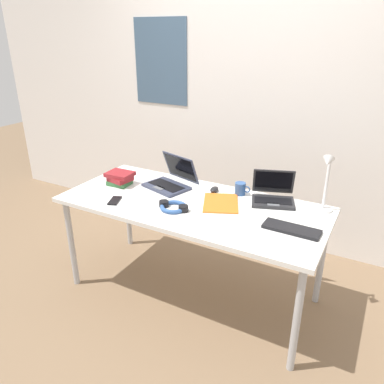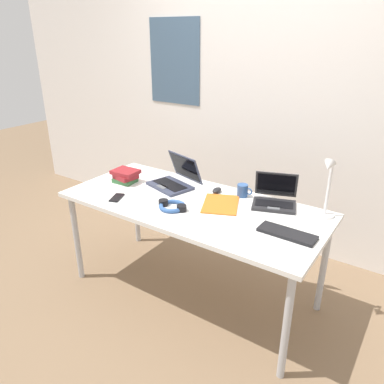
{
  "view_description": "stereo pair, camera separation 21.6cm",
  "coord_description": "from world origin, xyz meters",
  "px_view_note": "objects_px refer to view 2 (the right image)",
  "views": [
    {
      "loc": [
        1.1,
        -2.01,
        1.81
      ],
      "look_at": [
        0.0,
        0.0,
        0.82
      ],
      "focal_mm": 34.95,
      "sensor_mm": 36.0,
      "label": 1
    },
    {
      "loc": [
        1.29,
        -1.9,
        1.81
      ],
      "look_at": [
        0.0,
        0.0,
        0.82
      ],
      "focal_mm": 34.95,
      "sensor_mm": 36.0,
      "label": 2
    }
  ],
  "objects_px": {
    "laptop_near_lamp": "(175,180)",
    "cell_phone": "(117,198)",
    "coffee_mug": "(243,190)",
    "headphones": "(172,206)",
    "laptop_center": "(275,199)",
    "computer_mouse": "(217,190)",
    "external_keyboard": "(287,233)",
    "book_stack": "(125,176)",
    "desk_lamp": "(327,189)",
    "paper_folder_by_keyboard": "(221,204)"
  },
  "relations": [
    {
      "from": "external_keyboard",
      "to": "paper_folder_by_keyboard",
      "type": "height_order",
      "value": "external_keyboard"
    },
    {
      "from": "laptop_center",
      "to": "headphones",
      "type": "relative_size",
      "value": 1.64
    },
    {
      "from": "headphones",
      "to": "computer_mouse",
      "type": "bearing_deg",
      "value": 74.15
    },
    {
      "from": "desk_lamp",
      "to": "computer_mouse",
      "type": "distance_m",
      "value": 0.77
    },
    {
      "from": "external_keyboard",
      "to": "headphones",
      "type": "bearing_deg",
      "value": -172.33
    },
    {
      "from": "computer_mouse",
      "to": "headphones",
      "type": "distance_m",
      "value": 0.4
    },
    {
      "from": "cell_phone",
      "to": "paper_folder_by_keyboard",
      "type": "distance_m",
      "value": 0.72
    },
    {
      "from": "laptop_center",
      "to": "cell_phone",
      "type": "bearing_deg",
      "value": -151.16
    },
    {
      "from": "headphones",
      "to": "desk_lamp",
      "type": "bearing_deg",
      "value": 25.81
    },
    {
      "from": "laptop_near_lamp",
      "to": "cell_phone",
      "type": "height_order",
      "value": "laptop_near_lamp"
    },
    {
      "from": "computer_mouse",
      "to": "paper_folder_by_keyboard",
      "type": "xyz_separation_m",
      "value": [
        0.13,
        -0.16,
        -0.01
      ]
    },
    {
      "from": "headphones",
      "to": "book_stack",
      "type": "height_order",
      "value": "book_stack"
    },
    {
      "from": "computer_mouse",
      "to": "book_stack",
      "type": "xyz_separation_m",
      "value": [
        -0.69,
        -0.22,
        0.03
      ]
    },
    {
      "from": "headphones",
      "to": "paper_folder_by_keyboard",
      "type": "xyz_separation_m",
      "value": [
        0.24,
        0.23,
        -0.01
      ]
    },
    {
      "from": "headphones",
      "to": "paper_folder_by_keyboard",
      "type": "relative_size",
      "value": 0.69
    },
    {
      "from": "laptop_center",
      "to": "coffee_mug",
      "type": "relative_size",
      "value": 3.1
    },
    {
      "from": "coffee_mug",
      "to": "headphones",
      "type": "bearing_deg",
      "value": -124.31
    },
    {
      "from": "external_keyboard",
      "to": "coffee_mug",
      "type": "xyz_separation_m",
      "value": [
        -0.46,
        0.35,
        0.03
      ]
    },
    {
      "from": "desk_lamp",
      "to": "computer_mouse",
      "type": "bearing_deg",
      "value": -177.85
    },
    {
      "from": "external_keyboard",
      "to": "book_stack",
      "type": "bearing_deg",
      "value": 177.68
    },
    {
      "from": "book_stack",
      "to": "laptop_center",
      "type": "bearing_deg",
      "value": 13.28
    },
    {
      "from": "headphones",
      "to": "paper_folder_by_keyboard",
      "type": "bearing_deg",
      "value": 43.55
    },
    {
      "from": "headphones",
      "to": "external_keyboard",
      "type": "bearing_deg",
      "value": 6.38
    },
    {
      "from": "laptop_near_lamp",
      "to": "computer_mouse",
      "type": "xyz_separation_m",
      "value": [
        0.33,
        0.07,
        -0.03
      ]
    },
    {
      "from": "computer_mouse",
      "to": "headphones",
      "type": "height_order",
      "value": "headphones"
    },
    {
      "from": "book_stack",
      "to": "paper_folder_by_keyboard",
      "type": "bearing_deg",
      "value": 4.0
    },
    {
      "from": "external_keyboard",
      "to": "coffee_mug",
      "type": "distance_m",
      "value": 0.58
    },
    {
      "from": "laptop_near_lamp",
      "to": "laptop_center",
      "type": "bearing_deg",
      "value": 8.12
    },
    {
      "from": "computer_mouse",
      "to": "book_stack",
      "type": "relative_size",
      "value": 0.49
    },
    {
      "from": "external_keyboard",
      "to": "paper_folder_by_keyboard",
      "type": "xyz_separation_m",
      "value": [
        -0.52,
        0.14,
        -0.01
      ]
    },
    {
      "from": "laptop_near_lamp",
      "to": "computer_mouse",
      "type": "distance_m",
      "value": 0.34
    },
    {
      "from": "desk_lamp",
      "to": "cell_phone",
      "type": "distance_m",
      "value": 1.39
    },
    {
      "from": "desk_lamp",
      "to": "book_stack",
      "type": "distance_m",
      "value": 1.47
    },
    {
      "from": "laptop_center",
      "to": "laptop_near_lamp",
      "type": "height_order",
      "value": "laptop_near_lamp"
    },
    {
      "from": "external_keyboard",
      "to": "headphones",
      "type": "distance_m",
      "value": 0.76
    },
    {
      "from": "laptop_center",
      "to": "headphones",
      "type": "xyz_separation_m",
      "value": [
        -0.53,
        -0.43,
        -0.03
      ]
    },
    {
      "from": "laptop_near_lamp",
      "to": "external_keyboard",
      "type": "xyz_separation_m",
      "value": [
        0.98,
        -0.24,
        -0.04
      ]
    },
    {
      "from": "headphones",
      "to": "paper_folder_by_keyboard",
      "type": "height_order",
      "value": "headphones"
    },
    {
      "from": "paper_folder_by_keyboard",
      "to": "coffee_mug",
      "type": "height_order",
      "value": "coffee_mug"
    },
    {
      "from": "desk_lamp",
      "to": "paper_folder_by_keyboard",
      "type": "relative_size",
      "value": 1.29
    },
    {
      "from": "desk_lamp",
      "to": "paper_folder_by_keyboard",
      "type": "height_order",
      "value": "desk_lamp"
    },
    {
      "from": "paper_folder_by_keyboard",
      "to": "headphones",
      "type": "bearing_deg",
      "value": -136.45
    },
    {
      "from": "desk_lamp",
      "to": "cell_phone",
      "type": "bearing_deg",
      "value": -158.28
    },
    {
      "from": "desk_lamp",
      "to": "book_stack",
      "type": "xyz_separation_m",
      "value": [
        -1.44,
        -0.25,
        -0.15
      ]
    },
    {
      "from": "desk_lamp",
      "to": "coffee_mug",
      "type": "distance_m",
      "value": 0.59
    },
    {
      "from": "paper_folder_by_keyboard",
      "to": "coffee_mug",
      "type": "xyz_separation_m",
      "value": [
        0.06,
        0.21,
        0.04
      ]
    },
    {
      "from": "laptop_center",
      "to": "paper_folder_by_keyboard",
      "type": "relative_size",
      "value": 1.13
    },
    {
      "from": "external_keyboard",
      "to": "coffee_mug",
      "type": "relative_size",
      "value": 2.92
    },
    {
      "from": "laptop_center",
      "to": "external_keyboard",
      "type": "xyz_separation_m",
      "value": [
        0.22,
        -0.35,
        -0.03
      ]
    },
    {
      "from": "external_keyboard",
      "to": "headphones",
      "type": "relative_size",
      "value": 1.54
    }
  ]
}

